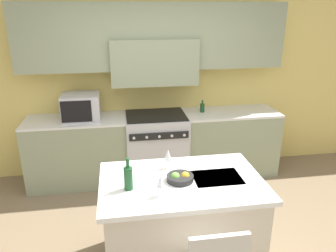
# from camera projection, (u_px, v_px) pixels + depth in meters

# --- Properties ---
(back_cabinetry) EXTENTS (10.00, 0.46, 2.70)m
(back_cabinetry) POSITION_uv_depth(u_px,v_px,m) (153.00, 64.00, 4.51)
(back_cabinetry) COLOR #DBC166
(back_cabinetry) RESTS_ON ground_plane
(back_counter) EXTENTS (3.50, 0.62, 0.93)m
(back_counter) POSITION_uv_depth(u_px,v_px,m) (156.00, 146.00, 4.66)
(back_counter) COLOR gray
(back_counter) RESTS_ON ground_plane
(range_stove) EXTENTS (0.84, 0.70, 0.95)m
(range_stove) POSITION_uv_depth(u_px,v_px,m) (156.00, 146.00, 4.64)
(range_stove) COLOR #B7B7BC
(range_stove) RESTS_ON ground_plane
(microwave) EXTENTS (0.48, 0.43, 0.34)m
(microwave) POSITION_uv_depth(u_px,v_px,m) (81.00, 107.00, 4.30)
(microwave) COLOR #B7B7BC
(microwave) RESTS_ON back_counter
(kitchen_island) EXTENTS (1.44, 0.93, 0.89)m
(kitchen_island) POSITION_uv_depth(u_px,v_px,m) (181.00, 222.00, 3.04)
(kitchen_island) COLOR beige
(kitchen_island) RESTS_ON ground_plane
(wine_bottle) EXTENTS (0.08, 0.08, 0.28)m
(wine_bottle) POSITION_uv_depth(u_px,v_px,m) (128.00, 178.00, 2.71)
(wine_bottle) COLOR #194723
(wine_bottle) RESTS_ON kitchen_island
(wine_glass_near) EXTENTS (0.06, 0.06, 0.19)m
(wine_glass_near) POSITION_uv_depth(u_px,v_px,m) (161.00, 181.00, 2.60)
(wine_glass_near) COLOR white
(wine_glass_near) RESTS_ON kitchen_island
(wine_glass_far) EXTENTS (0.06, 0.06, 0.19)m
(wine_glass_far) POSITION_uv_depth(u_px,v_px,m) (168.00, 155.00, 3.06)
(wine_glass_far) COLOR white
(wine_glass_far) RESTS_ON kitchen_island
(fruit_bowl) EXTENTS (0.24, 0.24, 0.08)m
(fruit_bowl) POSITION_uv_depth(u_px,v_px,m) (180.00, 178.00, 2.87)
(fruit_bowl) COLOR black
(fruit_bowl) RESTS_ON kitchen_island
(oil_bottle_on_counter) EXTENTS (0.06, 0.06, 0.17)m
(oil_bottle_on_counter) POSITION_uv_depth(u_px,v_px,m) (202.00, 108.00, 4.62)
(oil_bottle_on_counter) COLOR #194723
(oil_bottle_on_counter) RESTS_ON back_counter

